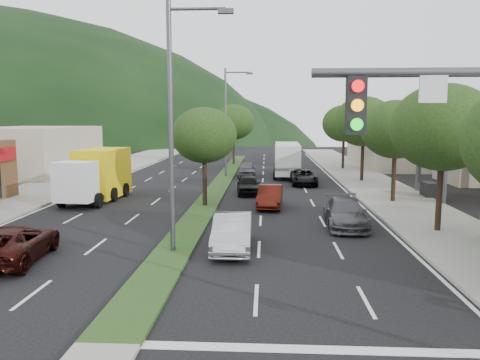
# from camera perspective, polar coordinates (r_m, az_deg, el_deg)

# --- Properties ---
(ground) EXTENTS (160.00, 160.00, 0.00)m
(ground) POSITION_cam_1_polar(r_m,az_deg,el_deg) (12.33, -15.86, -19.10)
(ground) COLOR black
(ground) RESTS_ON ground
(sidewalk_right) EXTENTS (5.00, 90.00, 0.15)m
(sidewalk_right) POSITION_cam_1_polar(r_m,az_deg,el_deg) (36.84, 16.87, -1.19)
(sidewalk_right) COLOR gray
(sidewalk_right) RESTS_ON ground
(sidewalk_left) EXTENTS (6.00, 90.00, 0.15)m
(sidewalk_left) POSITION_cam_1_polar(r_m,az_deg,el_deg) (39.52, -21.94, -0.84)
(sidewalk_left) COLOR gray
(sidewalk_left) RESTS_ON ground
(median) EXTENTS (1.60, 56.00, 0.12)m
(median) POSITION_cam_1_polar(r_m,az_deg,el_deg) (38.94, -2.39, -0.43)
(median) COLOR #203B15
(median) RESTS_ON ground
(bldg_left_far) EXTENTS (9.00, 14.00, 4.60)m
(bldg_left_far) POSITION_cam_1_polar(r_m,az_deg,el_deg) (49.98, -23.95, 3.28)
(bldg_left_far) COLOR #B0A68C
(bldg_left_far) RESTS_ON ground
(bldg_right_far) EXTENTS (10.00, 16.00, 5.20)m
(bldg_right_far) POSITION_cam_1_polar(r_m,az_deg,el_deg) (56.68, 19.36, 4.23)
(bldg_right_far) COLOR #B0A68C
(bldg_right_far) RESTS_ON ground
(tree_r_b) EXTENTS (4.80, 4.80, 6.94)m
(tree_r_b) POSITION_cam_1_polar(r_m,az_deg,el_deg) (23.85, 23.52, 5.89)
(tree_r_b) COLOR black
(tree_r_b) RESTS_ON sidewalk_right
(tree_r_c) EXTENTS (4.40, 4.40, 6.48)m
(tree_r_c) POSITION_cam_1_polar(r_m,az_deg,el_deg) (31.48, 18.45, 5.86)
(tree_r_c) COLOR black
(tree_r_c) RESTS_ON sidewalk_right
(tree_r_d) EXTENTS (5.00, 5.00, 7.17)m
(tree_r_d) POSITION_cam_1_polar(r_m,az_deg,el_deg) (41.21, 14.83, 6.91)
(tree_r_d) COLOR black
(tree_r_d) RESTS_ON sidewalk_right
(tree_r_e) EXTENTS (4.60, 4.60, 6.71)m
(tree_r_e) POSITION_cam_1_polar(r_m,az_deg,el_deg) (51.05, 12.56, 6.73)
(tree_r_e) COLOR black
(tree_r_e) RESTS_ON sidewalk_right
(tree_med_near) EXTENTS (4.00, 4.00, 6.02)m
(tree_med_near) POSITION_cam_1_polar(r_m,az_deg,el_deg) (28.65, -4.38, 5.45)
(tree_med_near) COLOR black
(tree_med_near) RESTS_ON median
(tree_med_far) EXTENTS (4.80, 4.80, 6.94)m
(tree_med_far) POSITION_cam_1_polar(r_m,az_deg,el_deg) (54.51, -0.77, 7.07)
(tree_med_far) COLOR black
(tree_med_far) RESTS_ON median
(streetlight_near) EXTENTS (2.60, 0.25, 10.00)m
(streetlight_near) POSITION_cam_1_polar(r_m,az_deg,el_deg) (18.72, -7.85, 7.83)
(streetlight_near) COLOR #47494C
(streetlight_near) RESTS_ON ground
(streetlight_mid) EXTENTS (2.60, 0.25, 10.00)m
(streetlight_mid) POSITION_cam_1_polar(r_m,az_deg,el_deg) (43.53, -1.51, 7.71)
(streetlight_mid) COLOR #47494C
(streetlight_mid) RESTS_ON ground
(sedan_silver) EXTENTS (1.66, 4.52, 1.48)m
(sedan_silver) POSITION_cam_1_polar(r_m,az_deg,el_deg) (19.62, -0.93, -6.40)
(sedan_silver) COLOR #AEB1B6
(sedan_silver) RESTS_ON ground
(suv_maroon) EXTENTS (2.78, 5.17, 1.38)m
(suv_maroon) POSITION_cam_1_polar(r_m,az_deg,el_deg) (20.11, -25.90, -6.97)
(suv_maroon) COLOR black
(suv_maroon) RESTS_ON ground
(car_queue_a) EXTENTS (1.92, 4.13, 1.37)m
(car_queue_a) POSITION_cam_1_polar(r_m,az_deg,el_deg) (33.87, 1.02, -0.56)
(car_queue_a) COLOR black
(car_queue_a) RESTS_ON ground
(car_queue_b) EXTENTS (2.17, 4.91, 1.40)m
(car_queue_b) POSITION_cam_1_polar(r_m,az_deg,el_deg) (24.32, 12.73, -3.94)
(car_queue_b) COLOR #47474B
(car_queue_b) RESTS_ON ground
(car_queue_c) EXTENTS (1.72, 4.17, 1.34)m
(car_queue_c) POSITION_cam_1_polar(r_m,az_deg,el_deg) (28.91, 3.68, -2.01)
(car_queue_c) COLOR #49130C
(car_queue_c) RESTS_ON ground
(car_queue_d) EXTENTS (2.13, 4.51, 1.24)m
(car_queue_d) POSITION_cam_1_polar(r_m,az_deg,el_deg) (38.93, 7.77, 0.34)
(car_queue_d) COLOR black
(car_queue_d) RESTS_ON ground
(car_queue_e) EXTENTS (1.78, 4.12, 1.39)m
(car_queue_e) POSITION_cam_1_polar(r_m,az_deg,el_deg) (43.83, 0.78, 1.30)
(car_queue_e) COLOR #4E4E53
(car_queue_e) RESTS_ON ground
(box_truck) EXTENTS (3.14, 7.05, 3.39)m
(box_truck) POSITION_cam_1_polar(r_m,az_deg,el_deg) (32.55, -16.98, 0.41)
(box_truck) COLOR white
(box_truck) RESTS_ON ground
(motorhome) EXTENTS (2.71, 8.08, 3.08)m
(motorhome) POSITION_cam_1_polar(r_m,az_deg,el_deg) (44.40, 5.77, 2.57)
(motorhome) COLOR silver
(motorhome) RESTS_ON ground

